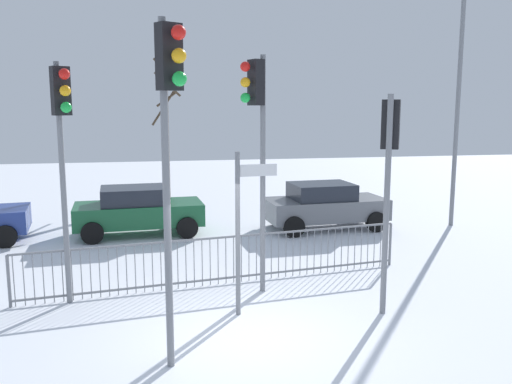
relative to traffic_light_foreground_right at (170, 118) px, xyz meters
name	(u,v)px	position (x,y,z in m)	size (l,w,h in m)	color
ground_plane	(246,337)	(1.23, 0.91, -3.73)	(60.00, 60.00, 0.00)	white
traffic_light_foreground_right	(170,118)	(0.00, 0.00, 0.00)	(0.42, 0.52, 5.11)	slate
traffic_light_mid_right	(62,130)	(-1.90, 3.07, -0.27)	(0.41, 0.52, 4.72)	slate
traffic_light_rear_left	(257,122)	(1.84, 3.08, -0.14)	(0.54, 0.38, 4.90)	slate
traffic_light_rear_right	(389,154)	(4.04, 1.62, -0.71)	(0.42, 0.52, 4.11)	slate
direction_sign_post	(241,225)	(1.32, 1.94, -2.00)	(0.79, 0.12, 3.08)	slate
pedestrian_guard_railing	(222,259)	(1.18, 3.76, -3.17)	(8.57, 1.32, 1.07)	slate
car_green_near	(138,210)	(-0.75, 8.82, -2.96)	(3.90, 2.14, 1.47)	#195933
car_grey_far	(324,205)	(5.09, 8.52, -2.96)	(3.91, 2.14, 1.47)	slate
street_lamp	(459,75)	(9.35, 8.18, 1.12)	(0.36, 0.36, 8.10)	slate
bare_tree_left	(166,131)	(0.32, 14.94, -0.88)	(1.21, 1.26, 5.76)	#473828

